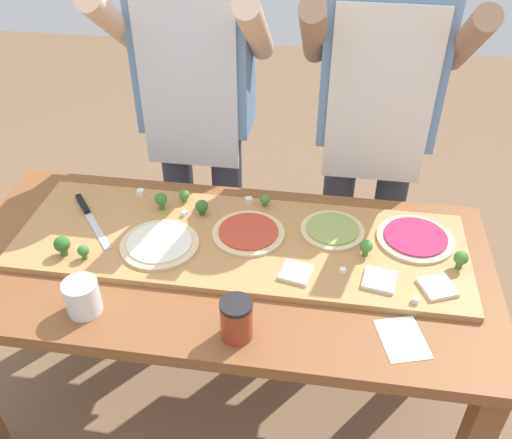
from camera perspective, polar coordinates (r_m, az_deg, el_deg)
The scene contains 29 objects.
ground_plane at distance 2.25m, azimuth -2.79°, elevation -19.00°, with size 8.00×8.00×0.00m, color brown.
prep_table at distance 1.74m, azimuth -3.44°, elevation -6.65°, with size 1.61×0.76×0.77m.
cutting_board at distance 1.71m, azimuth -1.68°, elevation -2.31°, with size 1.37×0.45×0.02m, color #B27F47.
chefs_knife at distance 1.88m, azimuth -16.86°, elevation 0.60°, with size 0.21×0.26×0.02m.
pizza_whole_pesto_green at distance 1.74m, azimuth 7.85°, elevation -1.06°, with size 0.20×0.20×0.02m.
pizza_whole_tomato_red at distance 1.72m, azimuth -0.78°, elevation -1.36°, with size 0.23×0.23×0.02m.
pizza_whole_white_garlic at distance 1.70m, azimuth -9.86°, elevation -2.47°, with size 0.24×0.24×0.02m.
pizza_whole_beet_magenta at distance 1.76m, azimuth 16.03°, elevation -1.85°, with size 0.23×0.23×0.02m.
pizza_slice_near_right at distance 1.58m, azimuth 4.15°, elevation -5.46°, with size 0.08×0.08×0.01m, color silver.
pizza_slice_far_left at distance 1.59m, azimuth 12.55°, elevation -6.09°, with size 0.09×0.09×0.01m, color silver.
pizza_slice_far_right at distance 1.62m, azimuth 18.15°, elevation -6.62°, with size 0.09×0.09×0.01m, color silver.
broccoli_floret_back_left at distance 1.83m, azimuth -9.73°, elevation 2.03°, with size 0.04×0.04×0.06m.
broccoli_floret_back_mid at distance 1.83m, azimuth 0.93°, elevation 2.04°, with size 0.03×0.03×0.04m.
broccoli_floret_front_left at distance 1.66m, azimuth 11.23°, elevation -2.76°, with size 0.04×0.04×0.05m.
broccoli_floret_back_right at distance 1.80m, azimuth -5.60°, elevation 1.34°, with size 0.04×0.04×0.05m.
broccoli_floret_center_left at distance 1.68m, azimuth 20.29°, elevation -3.77°, with size 0.04×0.04×0.06m.
broccoli_floret_front_right at distance 1.69m, azimuth -17.29°, elevation -3.12°, with size 0.03×0.03×0.05m.
broccoli_floret_front_mid at distance 1.72m, azimuth -19.28°, elevation -2.46°, with size 0.05×0.05×0.06m.
broccoli_floret_center_right at distance 1.86m, azimuth -7.37°, elevation 2.49°, with size 0.03×0.03×0.04m.
cheese_crumble_a at distance 1.81m, azimuth -7.35°, elevation 0.60°, with size 0.02×0.02×0.02m, color silver.
cheese_crumble_b at distance 1.60m, azimuth 8.89°, elevation -5.23°, with size 0.02×0.02×0.02m, color white.
cheese_crumble_c at distance 1.56m, azimuth 16.05°, elevation -7.95°, with size 0.02×0.02×0.02m, color silver.
cheese_crumble_d at distance 1.85m, azimuth -0.75°, elevation 1.94°, with size 0.02×0.02×0.02m, color silver.
cheese_crumble_e at distance 1.93m, azimuth -11.74°, elevation 2.72°, with size 0.02×0.02×0.02m, color white.
flour_cup at distance 1.55m, azimuth -17.35°, elevation -7.75°, with size 0.09×0.09×0.10m.
sauce_jar at distance 1.41m, azimuth -2.01°, elevation -10.20°, with size 0.08×0.08×0.12m.
recipe_note at distance 1.49m, azimuth 14.80°, elevation -11.77°, with size 0.11×0.14×0.00m, color white.
cook_left at distance 2.07m, azimuth -6.13°, elevation 11.99°, with size 0.54×0.39×1.67m.
cook_right at distance 2.01m, azimuth 12.24°, elevation 10.64°, with size 0.54×0.39×1.67m.
Camera 1 is at (0.29, -1.23, 1.87)m, focal length 38.98 mm.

